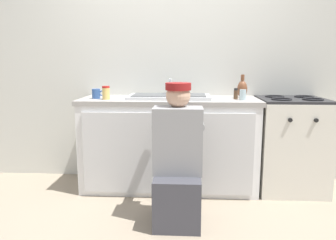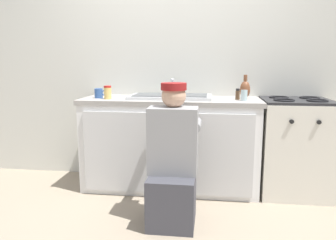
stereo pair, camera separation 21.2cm
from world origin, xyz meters
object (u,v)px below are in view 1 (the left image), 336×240
object	(u,v)px
condiment_jar	(106,93)
vase_decorative	(242,89)
sink_double_basin	(169,96)
water_glass	(243,95)
plumber_person	(178,166)
spice_bottle_pepper	(236,94)
coffee_mug	(96,94)
stove_range	(290,144)

from	to	relation	value
condiment_jar	vase_decorative	bearing A→B (deg)	10.14
sink_double_basin	condiment_jar	bearing A→B (deg)	-166.59
sink_double_basin	condiment_jar	size ratio (longest dim) A/B	6.25
sink_double_basin	water_glass	bearing A→B (deg)	-9.58
plumber_person	spice_bottle_pepper	size ratio (longest dim) A/B	10.52
coffee_mug	condiment_jar	bearing A→B (deg)	-33.23
condiment_jar	spice_bottle_pepper	xyz separation A→B (m)	(1.24, 0.10, -0.01)
coffee_mug	condiment_jar	size ratio (longest dim) A/B	0.98
sink_double_basin	plumber_person	bearing A→B (deg)	-81.80
coffee_mug	water_glass	world-z (taller)	water_glass
sink_double_basin	vase_decorative	size ratio (longest dim) A/B	3.48
sink_double_basin	coffee_mug	bearing A→B (deg)	-174.57
plumber_person	coffee_mug	size ratio (longest dim) A/B	8.76
plumber_person	stove_range	bearing A→B (deg)	34.29
coffee_mug	condiment_jar	distance (m)	0.14
condiment_jar	spice_bottle_pepper	world-z (taller)	condiment_jar
sink_double_basin	condiment_jar	xyz separation A→B (m)	(-0.59, -0.14, 0.05)
water_glass	condiment_jar	bearing A→B (deg)	-178.92
stove_range	water_glass	size ratio (longest dim) A/B	9.31
plumber_person	sink_double_basin	bearing A→B (deg)	98.20
plumber_person	spice_bottle_pepper	bearing A→B (deg)	52.86
stove_range	vase_decorative	xyz separation A→B (m)	(-0.47, 0.10, 0.54)
stove_range	spice_bottle_pepper	xyz separation A→B (m)	(-0.55, -0.04, 0.50)
stove_range	spice_bottle_pepper	distance (m)	0.75
vase_decorative	spice_bottle_pepper	bearing A→B (deg)	-121.41
plumber_person	spice_bottle_pepper	world-z (taller)	plumber_person
plumber_person	vase_decorative	distance (m)	1.17
condiment_jar	sink_double_basin	bearing A→B (deg)	13.41
sink_double_basin	coffee_mug	xyz separation A→B (m)	(-0.71, -0.07, 0.03)
plumber_person	vase_decorative	size ratio (longest dim) A/B	4.80
water_glass	stove_range	bearing A→B (deg)	12.97
coffee_mug	spice_bottle_pepper	world-z (taller)	spice_bottle_pepper
stove_range	water_glass	bearing A→B (deg)	-167.03
sink_double_basin	plumber_person	xyz separation A→B (m)	(0.11, -0.74, -0.47)
stove_range	spice_bottle_pepper	size ratio (longest dim) A/B	8.86
condiment_jar	spice_bottle_pepper	distance (m)	1.24
sink_double_basin	coffee_mug	distance (m)	0.71
sink_double_basin	spice_bottle_pepper	bearing A→B (deg)	-3.36
stove_range	coffee_mug	bearing A→B (deg)	-178.04
sink_double_basin	vase_decorative	xyz separation A→B (m)	(0.72, 0.09, 0.07)
spice_bottle_pepper	sink_double_basin	bearing A→B (deg)	176.64
plumber_person	condiment_jar	size ratio (longest dim) A/B	8.63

